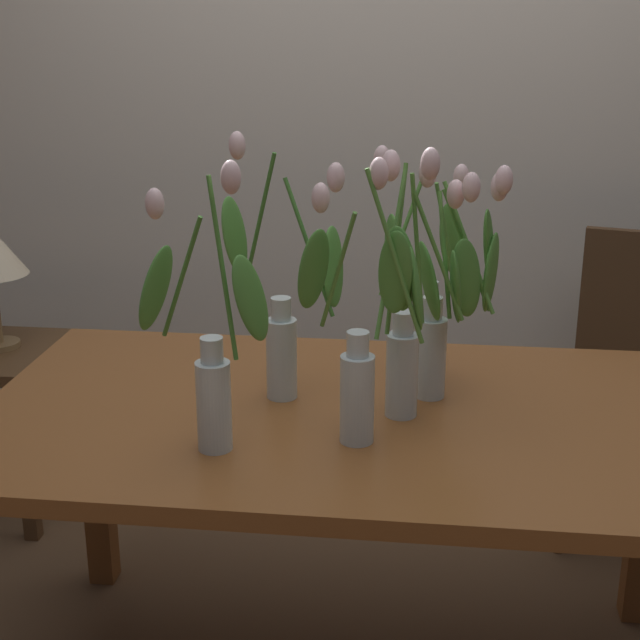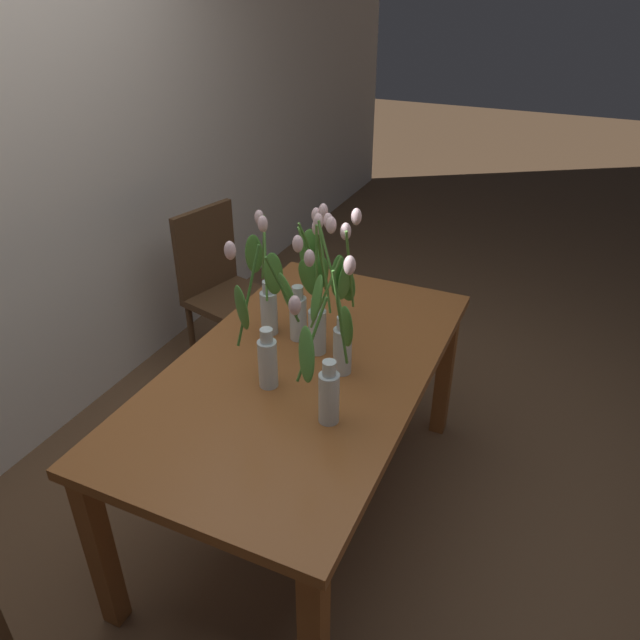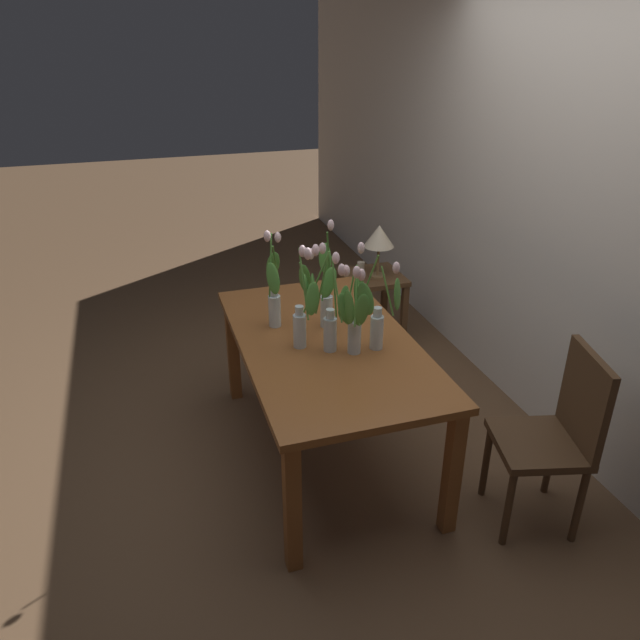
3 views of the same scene
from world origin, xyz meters
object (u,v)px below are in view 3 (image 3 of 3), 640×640
(dining_table, at_px, (326,355))
(tulip_vase_0, at_px, (327,295))
(tulip_vase_3, at_px, (274,295))
(pillar_candle, at_px, (361,267))
(tulip_vase_1, at_px, (303,314))
(side_table, at_px, (372,289))
(tulip_vase_4, at_px, (377,316))
(tulip_vase_5, at_px, (356,320))
(tulip_vase_2, at_px, (328,311))
(dining_chair, at_px, (557,431))
(table_lamp, at_px, (379,237))

(dining_table, height_order, tulip_vase_0, tulip_vase_0)
(tulip_vase_3, bearing_deg, pillar_candle, 139.21)
(tulip_vase_1, height_order, side_table, tulip_vase_1)
(tulip_vase_4, height_order, tulip_vase_5, tulip_vase_4)
(tulip_vase_5, bearing_deg, tulip_vase_4, 112.64)
(tulip_vase_4, xyz_separation_m, tulip_vase_5, (0.06, -0.14, 0.02))
(dining_table, relative_size, tulip_vase_0, 2.78)
(tulip_vase_1, height_order, tulip_vase_2, tulip_vase_1)
(tulip_vase_3, xyz_separation_m, dining_chair, (1.06, 1.10, -0.40))
(tulip_vase_0, height_order, tulip_vase_4, tulip_vase_0)
(dining_chair, distance_m, side_table, 2.03)
(side_table, bearing_deg, tulip_vase_1, -35.58)
(tulip_vase_5, bearing_deg, dining_chair, 53.39)
(side_table, distance_m, pillar_candle, 0.19)
(tulip_vase_2, distance_m, pillar_candle, 1.66)
(tulip_vase_3, distance_m, tulip_vase_5, 0.55)
(tulip_vase_0, relative_size, tulip_vase_1, 0.99)
(tulip_vase_2, xyz_separation_m, side_table, (-1.35, 0.79, -0.54))
(tulip_vase_2, distance_m, table_lamp, 1.54)
(tulip_vase_2, bearing_deg, tulip_vase_3, -153.41)
(tulip_vase_4, bearing_deg, pillar_candle, 161.90)
(tulip_vase_0, distance_m, table_lamp, 1.26)
(tulip_vase_0, bearing_deg, tulip_vase_3, -109.95)
(tulip_vase_5, relative_size, side_table, 0.95)
(side_table, bearing_deg, tulip_vase_3, -45.17)
(tulip_vase_0, bearing_deg, table_lamp, 144.52)
(tulip_vase_2, distance_m, tulip_vase_4, 0.26)
(tulip_vase_3, distance_m, tulip_vase_4, 0.60)
(tulip_vase_3, xyz_separation_m, pillar_candle, (-1.06, 0.92, -0.33))
(dining_table, distance_m, tulip_vase_0, 0.32)
(tulip_vase_0, height_order, dining_chair, tulip_vase_0)
(dining_chair, distance_m, pillar_candle, 2.13)
(tulip_vase_3, height_order, table_lamp, tulip_vase_3)
(tulip_vase_2, bearing_deg, side_table, 149.60)
(tulip_vase_4, height_order, pillar_candle, tulip_vase_4)
(tulip_vase_0, xyz_separation_m, tulip_vase_3, (-0.10, -0.27, -0.01))
(dining_table, height_order, pillar_candle, dining_table)
(tulip_vase_1, bearing_deg, tulip_vase_4, 71.02)
(tulip_vase_0, height_order, tulip_vase_1, tulip_vase_1)
(dining_chair, xyz_separation_m, side_table, (-2.03, -0.12, -0.09))
(dining_table, relative_size, tulip_vase_4, 2.94)
(tulip_vase_0, bearing_deg, pillar_candle, 150.79)
(tulip_vase_4, distance_m, table_lamp, 1.44)
(tulip_vase_5, height_order, table_lamp, tulip_vase_5)
(tulip_vase_1, xyz_separation_m, table_lamp, (-1.21, 0.92, -0.07))
(tulip_vase_0, xyz_separation_m, table_lamp, (-1.02, 0.73, -0.07))
(tulip_vase_3, bearing_deg, dining_chair, 46.22)
(tulip_vase_5, height_order, side_table, tulip_vase_5)
(dining_table, bearing_deg, tulip_vase_2, -12.86)
(tulip_vase_5, relative_size, dining_chair, 0.56)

